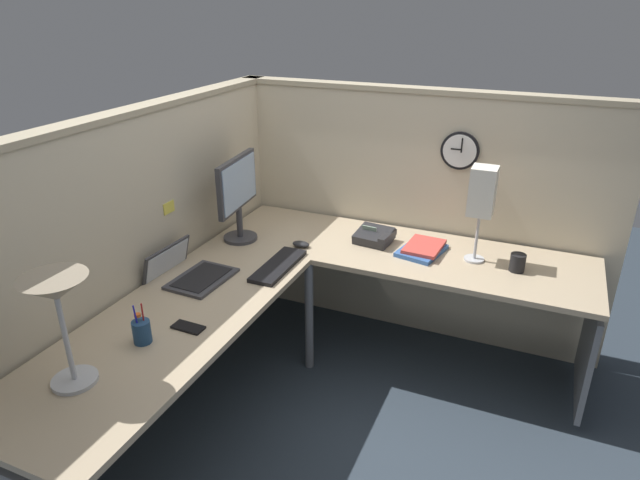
# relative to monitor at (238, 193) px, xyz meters

# --- Properties ---
(ground_plane) EXTENTS (6.80, 6.80, 0.00)m
(ground_plane) POSITION_rel_monitor_xyz_m (-0.23, -0.64, -1.02)
(ground_plane) COLOR #2D3842
(cubicle_wall_back) EXTENTS (2.57, 0.12, 1.58)m
(cubicle_wall_back) POSITION_rel_monitor_xyz_m (-0.60, 0.23, -0.23)
(cubicle_wall_back) COLOR beige
(cubicle_wall_back) RESTS_ON ground
(cubicle_wall_right) EXTENTS (0.12, 2.37, 1.58)m
(cubicle_wall_right) POSITION_rel_monitor_xyz_m (0.64, -0.90, -0.23)
(cubicle_wall_right) COLOR beige
(cubicle_wall_right) RESTS_ON ground
(desk) EXTENTS (2.35, 2.15, 0.73)m
(desk) POSITION_rel_monitor_xyz_m (-0.38, -0.69, -0.39)
(desk) COLOR tan
(desk) RESTS_ON ground
(monitor) EXTENTS (0.46, 0.20, 0.50)m
(monitor) POSITION_rel_monitor_xyz_m (0.00, 0.00, 0.00)
(monitor) COLOR #38383D
(monitor) RESTS_ON desk
(laptop) EXTENTS (0.35, 0.39, 0.22)m
(laptop) POSITION_rel_monitor_xyz_m (-0.52, 0.01, -0.27)
(laptop) COLOR #38383D
(laptop) RESTS_ON desk
(keyboard) EXTENTS (0.43, 0.14, 0.02)m
(keyboard) POSITION_rel_monitor_xyz_m (-0.25, -0.38, -0.28)
(keyboard) COLOR black
(keyboard) RESTS_ON desk
(computer_mouse) EXTENTS (0.06, 0.10, 0.03)m
(computer_mouse) POSITION_rel_monitor_xyz_m (0.04, -0.38, -0.28)
(computer_mouse) COLOR #232326
(computer_mouse) RESTS_ON desk
(desk_lamp_dome) EXTENTS (0.24, 0.24, 0.44)m
(desk_lamp_dome) POSITION_rel_monitor_xyz_m (-1.40, -0.11, 0.07)
(desk_lamp_dome) COLOR #B7BABF
(desk_lamp_dome) RESTS_ON desk
(pen_cup) EXTENTS (0.08, 0.08, 0.18)m
(pen_cup) POSITION_rel_monitor_xyz_m (-1.09, -0.17, -0.24)
(pen_cup) COLOR navy
(pen_cup) RESTS_ON desk
(cell_phone) EXTENTS (0.07, 0.15, 0.01)m
(cell_phone) POSITION_rel_monitor_xyz_m (-0.93, -0.28, -0.29)
(cell_phone) COLOR black
(cell_phone) RESTS_ON desk
(office_phone) EXTENTS (0.21, 0.23, 0.11)m
(office_phone) POSITION_rel_monitor_xyz_m (0.27, -0.75, -0.26)
(office_phone) COLOR #232326
(office_phone) RESTS_ON desk
(book_stack) EXTENTS (0.32, 0.26, 0.04)m
(book_stack) POSITION_rel_monitor_xyz_m (0.25, -1.04, -0.27)
(book_stack) COLOR #335999
(book_stack) RESTS_ON desk
(desk_lamp_paper) EXTENTS (0.13, 0.13, 0.53)m
(desk_lamp_paper) POSITION_rel_monitor_xyz_m (0.26, -1.33, 0.09)
(desk_lamp_paper) COLOR #B7BABF
(desk_lamp_paper) RESTS_ON desk
(coffee_mug) EXTENTS (0.08, 0.08, 0.10)m
(coffee_mug) POSITION_rel_monitor_xyz_m (0.22, -1.55, -0.25)
(coffee_mug) COLOR black
(coffee_mug) RESTS_ON desk
(wall_clock) EXTENTS (0.04, 0.22, 0.22)m
(wall_clock) POSITION_rel_monitor_xyz_m (0.58, -1.14, 0.23)
(wall_clock) COLOR black
(pinned_note_leftmost) EXTENTS (0.09, 0.00, 0.06)m
(pinned_note_leftmost) POSITION_rel_monitor_xyz_m (-0.40, 0.18, 0.02)
(pinned_note_leftmost) COLOR #EAD84C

